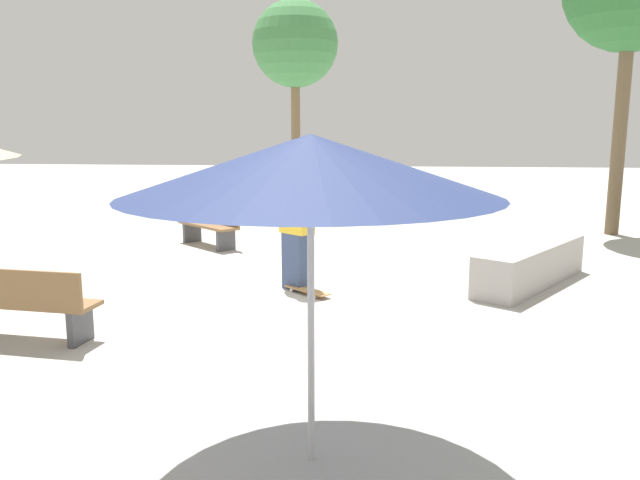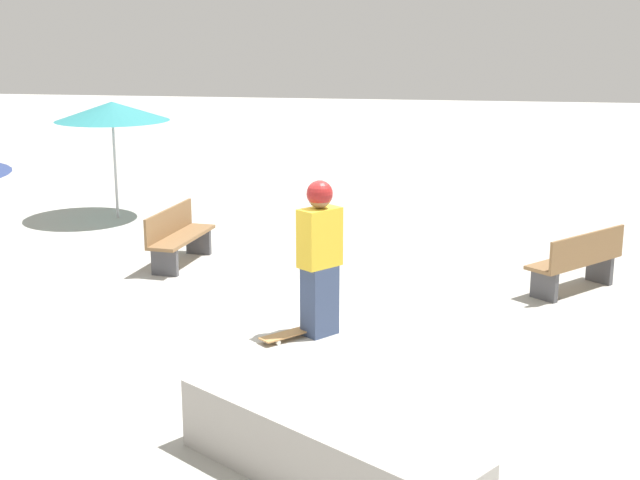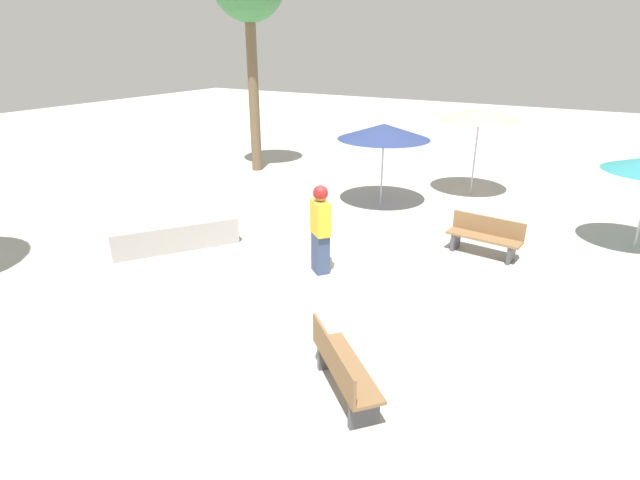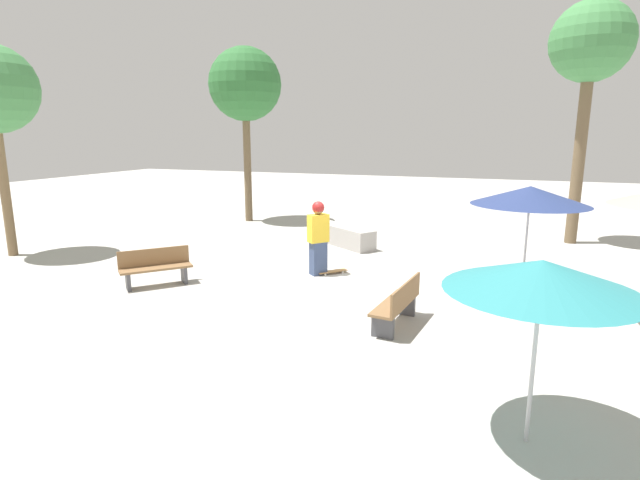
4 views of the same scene
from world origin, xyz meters
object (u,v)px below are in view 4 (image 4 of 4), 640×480
at_px(bench_far, 398,304).
at_px(shade_umbrella_navy, 530,196).
at_px(skater_main, 318,236).
at_px(skateboard, 332,271).
at_px(bench_near, 156,268).
at_px(palm_tree_center_right, 591,47).
at_px(palm_tree_left, 245,86).
at_px(shade_umbrella_teal, 542,276).
at_px(concrete_ledge, 340,235).

relative_size(bench_far, shade_umbrella_navy, 0.64).
height_order(skater_main, skateboard, skater_main).
height_order(bench_near, palm_tree_center_right, palm_tree_center_right).
height_order(skateboard, palm_tree_left, palm_tree_left).
height_order(bench_far, shade_umbrella_navy, shade_umbrella_navy).
relative_size(bench_near, palm_tree_center_right, 0.20).
height_order(skater_main, shade_umbrella_teal, shade_umbrella_teal).
relative_size(concrete_ledge, shade_umbrella_teal, 1.24).
bearing_deg(palm_tree_center_right, bench_far, 157.71).
xyz_separation_m(skater_main, shade_umbrella_teal, (-5.61, -4.71, 0.98)).
distance_m(skater_main, shade_umbrella_navy, 4.95).
distance_m(concrete_ledge, shade_umbrella_teal, 10.66).
relative_size(skateboard, concrete_ledge, 0.27).
height_order(shade_umbrella_navy, palm_tree_left, palm_tree_left).
bearing_deg(skater_main, palm_tree_left, 79.71).
distance_m(skateboard, bench_near, 4.24).
distance_m(skater_main, bench_far, 3.77).
bearing_deg(shade_umbrella_navy, shade_umbrella_teal, 179.48).
bearing_deg(bench_near, bench_far, 127.04).
bearing_deg(skater_main, palm_tree_center_right, -5.55).
height_order(shade_umbrella_navy, palm_tree_center_right, palm_tree_center_right).
xyz_separation_m(bench_far, palm_tree_center_right, (9.04, -3.71, 5.55)).
distance_m(palm_tree_left, palm_tree_center_right, 11.74).
xyz_separation_m(skateboard, bench_far, (-2.88, -2.28, 0.37)).
height_order(bench_near, bench_far, same).
bearing_deg(skater_main, bench_far, -96.95).
distance_m(bench_far, shade_umbrella_teal, 3.93).
bearing_deg(bench_far, concrete_ledge, 33.49).
height_order(bench_far, palm_tree_left, palm_tree_left).
xyz_separation_m(skater_main, palm_tree_center_right, (6.35, -6.29, 4.99)).
distance_m(bench_near, palm_tree_center_right, 13.91).
bearing_deg(skateboard, shade_umbrella_navy, -40.92).
bearing_deg(bench_far, skater_main, 50.20).
bearing_deg(palm_tree_center_right, shade_umbrella_navy, 164.76).
bearing_deg(bench_near, palm_tree_center_right, 174.02).
bearing_deg(shade_umbrella_teal, skateboard, 37.18).
distance_m(bench_near, shade_umbrella_navy, 8.64).
relative_size(skater_main, skateboard, 2.53).
bearing_deg(skater_main, shade_umbrella_navy, -41.84).
relative_size(concrete_ledge, palm_tree_left, 0.40).
height_order(skateboard, shade_umbrella_navy, shade_umbrella_navy).
height_order(concrete_ledge, bench_near, bench_near).
height_order(skateboard, palm_tree_center_right, palm_tree_center_right).
distance_m(skater_main, shade_umbrella_teal, 7.39).
bearing_deg(concrete_ledge, skater_main, -170.45).
bearing_deg(bench_near, skateboard, 166.22).
bearing_deg(skateboard, palm_tree_left, 84.84).
relative_size(skater_main, shade_umbrella_navy, 0.72).
bearing_deg(bench_near, skater_main, 166.48).
relative_size(bench_near, shade_umbrella_teal, 0.69).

